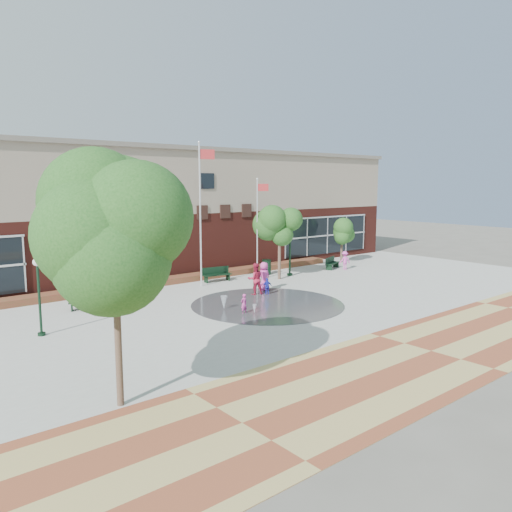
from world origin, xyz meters
TOP-DOWN VIEW (x-y plane):
  - ground at (0.00, 0.00)m, footprint 120.00×120.00m
  - plaza_concrete at (0.00, 4.00)m, footprint 46.00×18.00m
  - paver_band at (0.00, -7.00)m, footprint 46.00×6.00m
  - splash_pad at (0.00, 3.00)m, footprint 8.40×8.40m
  - library_building at (0.00, 17.48)m, footprint 44.40×10.40m
  - flower_bed at (0.00, 11.60)m, footprint 26.00×1.20m
  - flagpole_left at (-0.05, 9.47)m, footprint 1.05×0.38m
  - flagpole_right at (4.02, 8.71)m, footprint 0.81×0.38m
  - lamp_left at (-11.36, 4.94)m, footprint 0.37×0.37m
  - lamp_right at (6.93, 8.60)m, footprint 0.46×0.46m
  - bench_left at (-8.12, 8.14)m, footprint 1.88×1.18m
  - bench_mid at (1.56, 10.10)m, footprint 2.05×0.84m
  - bench_right at (11.50, 8.63)m, footprint 1.91×1.17m
  - trash_can at (5.92, 10.00)m, footprint 0.68×0.68m
  - tree_big_left at (-11.63, -3.79)m, footprint 4.82×4.82m
  - tree_mid at (5.44, 8.08)m, footprint 3.00×3.00m
  - tree_small_right at (14.58, 10.39)m, footprint 2.10×2.10m
  - water_jet_a at (-2.53, 3.58)m, footprint 0.37×0.37m
  - water_jet_b at (-1.82, 1.90)m, footprint 0.21×0.21m
  - child_splash at (-2.23, 2.26)m, footprint 0.41×0.29m
  - adult_red at (1.04, 5.34)m, footprint 1.14×1.02m
  - adult_pink at (2.15, 5.83)m, footprint 0.90×0.59m
  - child_blue at (1.56, 4.85)m, footprint 0.65×0.43m
  - person_bench at (12.04, 7.84)m, footprint 1.05×0.81m

SIDE VIEW (x-z plane):
  - ground at x=0.00m, z-range 0.00..0.00m
  - flower_bed at x=0.00m, z-range -0.20..0.20m
  - water_jet_a at x=-2.53m, z-range -0.36..0.36m
  - water_jet_b at x=-1.82m, z-range -0.24..0.24m
  - plaza_concrete at x=0.00m, z-range 0.00..0.01m
  - paver_band at x=0.00m, z-range 0.00..0.01m
  - splash_pad at x=0.00m, z-range 0.00..0.01m
  - bench_left at x=-8.12m, z-range -0.16..0.75m
  - bench_right at x=11.50m, z-range -0.17..0.77m
  - bench_mid at x=1.56m, z-range -0.18..0.82m
  - child_blue at x=1.56m, z-range 0.00..1.03m
  - child_splash at x=-2.23m, z-range 0.00..1.05m
  - trash_can at x=5.92m, z-range 0.01..1.13m
  - person_bench at x=12.04m, z-range 0.00..1.44m
  - adult_pink at x=2.15m, z-range 0.00..1.81m
  - adult_red at x=1.04m, z-range 0.00..1.92m
  - lamp_left at x=-11.36m, z-range 0.42..3.88m
  - tree_small_right at x=14.58m, z-range 0.83..4.42m
  - lamp_right at x=6.93m, z-range 0.53..4.86m
  - tree_mid at x=5.44m, z-range 1.16..6.22m
  - flagpole_right at x=4.02m, z-range 0.41..7.41m
  - library_building at x=0.00m, z-range 0.04..9.24m
  - flagpole_left at x=-0.05m, z-range 0.53..9.77m
  - tree_big_left at x=-11.63m, z-range 1.65..9.35m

